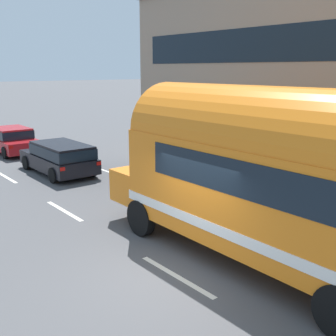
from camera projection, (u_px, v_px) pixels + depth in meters
name	position (u px, v px, depth m)	size (l,w,h in m)	color
ground_plane	(173.00, 274.00, 9.28)	(300.00, 300.00, 0.00)	#4C4C4F
lane_markings	(51.00, 162.00, 20.47)	(3.98, 80.00, 0.01)	silver
painted_bus	(291.00, 175.00, 8.74)	(2.67, 10.39, 4.12)	orange
car_lead	(60.00, 156.00, 17.99)	(1.99, 4.41, 1.37)	black
car_second	(11.00, 139.00, 22.74)	(1.98, 4.71, 1.37)	#A5191E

